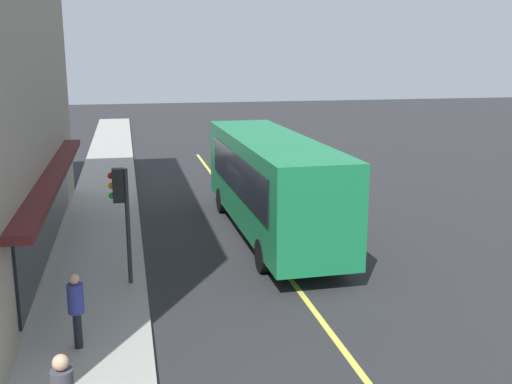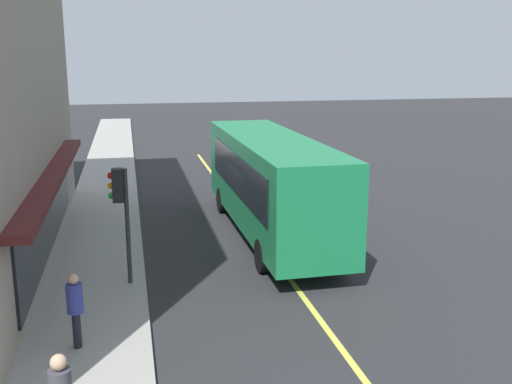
{
  "view_description": "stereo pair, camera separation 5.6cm",
  "coord_description": "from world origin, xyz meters",
  "px_view_note": "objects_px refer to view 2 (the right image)",
  "views": [
    {
      "loc": [
        -19.74,
        4.4,
        6.28
      ],
      "look_at": [
        0.03,
        0.07,
        1.6
      ],
      "focal_mm": 41.9,
      "sensor_mm": 36.0,
      "label": 1
    },
    {
      "loc": [
        -19.75,
        4.34,
        6.28
      ],
      "look_at": [
        0.03,
        0.07,
        1.6
      ],
      "focal_mm": 41.9,
      "sensor_mm": 36.0,
      "label": 2
    }
  ],
  "objects_px": {
    "car_navy": "(257,156)",
    "pedestrian_at_corner": "(75,304)",
    "bus": "(270,180)",
    "traffic_light": "(120,199)"
  },
  "relations": [
    {
      "from": "traffic_light",
      "to": "car_navy",
      "type": "xyz_separation_m",
      "value": [
        16.23,
        -7.25,
        -1.79
      ]
    },
    {
      "from": "traffic_light",
      "to": "pedestrian_at_corner",
      "type": "bearing_deg",
      "value": 164.66
    },
    {
      "from": "car_navy",
      "to": "pedestrian_at_corner",
      "type": "distance_m",
      "value": 21.44
    },
    {
      "from": "traffic_light",
      "to": "pedestrian_at_corner",
      "type": "xyz_separation_m",
      "value": [
        -3.56,
        0.98,
        -1.39
      ]
    },
    {
      "from": "bus",
      "to": "pedestrian_at_corner",
      "type": "height_order",
      "value": "bus"
    },
    {
      "from": "bus",
      "to": "pedestrian_at_corner",
      "type": "xyz_separation_m",
      "value": [
        -7.56,
        6.05,
        -0.84
      ]
    },
    {
      "from": "traffic_light",
      "to": "pedestrian_at_corner",
      "type": "relative_size",
      "value": 1.92
    },
    {
      "from": "pedestrian_at_corner",
      "to": "bus",
      "type": "bearing_deg",
      "value": -38.67
    },
    {
      "from": "bus",
      "to": "traffic_light",
      "type": "distance_m",
      "value": 6.48
    },
    {
      "from": "traffic_light",
      "to": "car_navy",
      "type": "distance_m",
      "value": 17.87
    }
  ]
}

